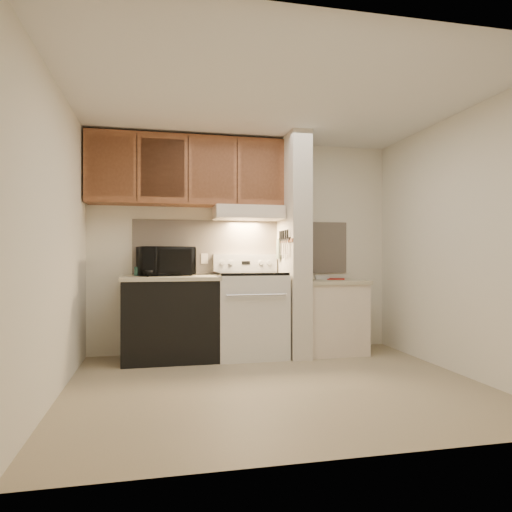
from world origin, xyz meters
name	(u,v)px	position (x,y,z in m)	size (l,w,h in m)	color
floor	(276,385)	(0.00, 0.00, 0.00)	(3.60, 3.60, 0.00)	tan
ceiling	(276,100)	(0.00, 0.00, 2.50)	(3.60, 3.60, 0.00)	white
wall_back	(244,246)	(0.00, 1.50, 1.25)	(3.60, 0.02, 2.50)	white
wall_left	(57,241)	(-1.80, 0.00, 1.25)	(0.02, 3.00, 2.50)	white
wall_right	(457,243)	(1.80, 0.00, 1.25)	(0.02, 3.00, 2.50)	white
backsplash	(244,247)	(0.00, 1.49, 1.24)	(2.60, 0.02, 0.63)	beige
range_body	(250,315)	(0.00, 1.16, 0.46)	(0.76, 0.65, 0.92)	silver
oven_window	(256,315)	(0.00, 0.84, 0.50)	(0.50, 0.01, 0.30)	black
oven_handle	(257,295)	(0.00, 0.80, 0.72)	(0.02, 0.02, 0.65)	silver
cooktop	(250,273)	(0.00, 1.16, 0.94)	(0.74, 0.64, 0.03)	black
range_backguard	(245,263)	(0.00, 1.44, 1.05)	(0.76, 0.08, 0.20)	silver
range_display	(246,263)	(0.00, 1.40, 1.05)	(0.10, 0.01, 0.04)	black
range_knob_left_outer	(222,263)	(-0.28, 1.40, 1.05)	(0.05, 0.05, 0.02)	silver
range_knob_left_inner	(231,263)	(-0.18, 1.40, 1.05)	(0.05, 0.05, 0.02)	silver
range_knob_right_inner	(261,263)	(0.18, 1.40, 1.05)	(0.05, 0.05, 0.02)	silver
range_knob_right_outer	(269,263)	(0.28, 1.40, 1.05)	(0.05, 0.05, 0.02)	silver
dishwasher_front	(171,320)	(-0.88, 1.17, 0.43)	(1.00, 0.63, 0.87)	black
left_countertop	(171,278)	(-0.88, 1.17, 0.89)	(1.04, 0.67, 0.04)	#BEB597
spoon_rest	(149,275)	(-1.11, 1.32, 0.92)	(0.20, 0.06, 0.01)	black
teal_jar	(138,271)	(-1.23, 1.39, 0.96)	(0.09, 0.09, 0.10)	#275A4F
outlet	(204,259)	(-0.48, 1.48, 1.10)	(0.08, 0.01, 0.12)	beige
microwave	(166,261)	(-0.93, 1.31, 1.07)	(0.58, 0.40, 0.32)	black
partition_pillar	(294,246)	(0.51, 1.15, 1.25)	(0.22, 0.70, 2.50)	beige
pillar_trim	(284,241)	(0.39, 1.15, 1.30)	(0.01, 0.70, 0.04)	brown
knife_strip	(285,239)	(0.39, 1.10, 1.32)	(0.02, 0.42, 0.04)	black
knife_blade_a	(287,248)	(0.38, 0.94, 1.22)	(0.01, 0.04, 0.16)	silver
knife_handle_a	(288,234)	(0.38, 0.94, 1.37)	(0.02, 0.02, 0.10)	black
knife_blade_b	(285,249)	(0.38, 1.03, 1.21)	(0.01, 0.04, 0.18)	silver
knife_handle_b	(286,234)	(0.38, 1.02, 1.37)	(0.02, 0.02, 0.10)	black
knife_blade_c	(283,250)	(0.38, 1.10, 1.20)	(0.01, 0.04, 0.20)	silver
knife_handle_c	(283,235)	(0.38, 1.10, 1.37)	(0.02, 0.02, 0.10)	black
knife_blade_d	(282,248)	(0.38, 1.18, 1.22)	(0.01, 0.04, 0.16)	silver
knife_handle_d	(282,235)	(0.38, 1.17, 1.37)	(0.02, 0.02, 0.10)	black
knife_blade_e	(280,249)	(0.38, 1.27, 1.21)	(0.01, 0.04, 0.18)	silver
knife_handle_e	(280,235)	(0.38, 1.25, 1.37)	(0.02, 0.02, 0.10)	black
oven_mitt	(279,249)	(0.38, 1.32, 1.21)	(0.03, 0.10, 0.24)	slate
right_cab_base	(331,318)	(0.97, 1.15, 0.40)	(0.70, 0.60, 0.81)	beige
right_countertop	(331,282)	(0.97, 1.15, 0.83)	(0.74, 0.64, 0.04)	#BEB597
red_folder	(336,279)	(1.07, 1.25, 0.85)	(0.20, 0.27, 0.01)	maroon
white_box	(322,277)	(0.92, 1.33, 0.87)	(0.16, 0.11, 0.04)	white
range_hood	(248,213)	(0.00, 1.28, 1.62)	(0.78, 0.44, 0.15)	beige
hood_lip	(252,215)	(0.00, 1.07, 1.58)	(0.78, 0.04, 0.06)	beige
upper_cabinets	(187,172)	(-0.69, 1.32, 2.08)	(2.18, 0.33, 0.77)	brown
cab_door_a	(110,166)	(-1.51, 1.17, 2.08)	(0.46, 0.01, 0.63)	brown
cab_gap_a	(137,167)	(-1.23, 1.16, 2.08)	(0.01, 0.01, 0.73)	black
cab_door_b	(163,168)	(-0.96, 1.17, 2.08)	(0.46, 0.01, 0.63)	brown
cab_gap_b	(188,169)	(-0.69, 1.16, 2.08)	(0.01, 0.01, 0.73)	black
cab_door_c	(213,170)	(-0.42, 1.17, 2.08)	(0.46, 0.01, 0.63)	brown
cab_gap_c	(237,171)	(-0.14, 1.16, 2.08)	(0.01, 0.01, 0.73)	black
cab_door_d	(261,172)	(0.13, 1.17, 2.08)	(0.46, 0.01, 0.63)	brown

